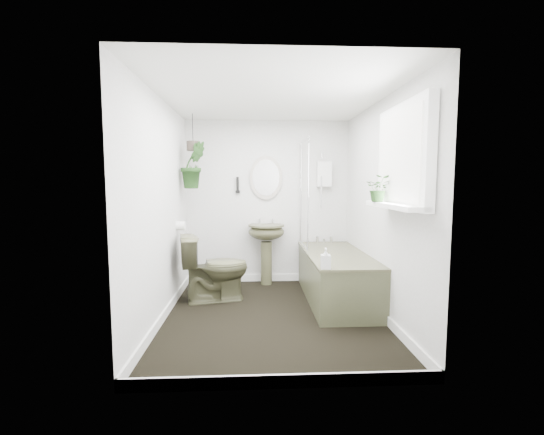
{
  "coord_description": "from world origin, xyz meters",
  "views": [
    {
      "loc": [
        -0.2,
        -3.79,
        1.43
      ],
      "look_at": [
        0.0,
        0.15,
        1.05
      ],
      "focal_mm": 24.0,
      "sensor_mm": 36.0,
      "label": 1
    }
  ],
  "objects": [
    {
      "name": "floor",
      "position": [
        0.0,
        0.0,
        -0.01
      ],
      "size": [
        2.3,
        2.8,
        0.02
      ],
      "primitive_type": "cube",
      "color": "black",
      "rests_on": "ground"
    },
    {
      "name": "ceiling",
      "position": [
        0.0,
        0.0,
        2.31
      ],
      "size": [
        2.3,
        2.8,
        0.02
      ],
      "primitive_type": "cube",
      "color": "white",
      "rests_on": "ground"
    },
    {
      "name": "wall_back",
      "position": [
        0.0,
        1.41,
        1.15
      ],
      "size": [
        2.3,
        0.02,
        2.3
      ],
      "primitive_type": "cube",
      "color": "silver",
      "rests_on": "ground"
    },
    {
      "name": "wall_front",
      "position": [
        0.0,
        -1.41,
        1.15
      ],
      "size": [
        2.3,
        0.02,
        2.3
      ],
      "primitive_type": "cube",
      "color": "silver",
      "rests_on": "ground"
    },
    {
      "name": "wall_left",
      "position": [
        -1.16,
        0.0,
        1.15
      ],
      "size": [
        0.02,
        2.8,
        2.3
      ],
      "primitive_type": "cube",
      "color": "silver",
      "rests_on": "ground"
    },
    {
      "name": "wall_right",
      "position": [
        1.16,
        0.0,
        1.15
      ],
      "size": [
        0.02,
        2.8,
        2.3
      ],
      "primitive_type": "cube",
      "color": "silver",
      "rests_on": "ground"
    },
    {
      "name": "skirting",
      "position": [
        0.0,
        0.0,
        0.05
      ],
      "size": [
        2.3,
        2.8,
        0.1
      ],
      "primitive_type": "cube",
      "color": "white",
      "rests_on": "floor"
    },
    {
      "name": "bathtub",
      "position": [
        0.8,
        0.5,
        0.29
      ],
      "size": [
        0.72,
        1.72,
        0.58
      ],
      "primitive_type": null,
      "color": "#48482F",
      "rests_on": "floor"
    },
    {
      "name": "bath_screen",
      "position": [
        0.47,
        0.99,
        1.28
      ],
      "size": [
        0.04,
        0.72,
        1.4
      ],
      "primitive_type": null,
      "color": "silver",
      "rests_on": "bathtub"
    },
    {
      "name": "shower_box",
      "position": [
        0.8,
        1.34,
        1.55
      ],
      "size": [
        0.2,
        0.1,
        0.35
      ],
      "primitive_type": "cube",
      "color": "white",
      "rests_on": "wall_back"
    },
    {
      "name": "oval_mirror",
      "position": [
        -0.02,
        1.37,
        1.5
      ],
      "size": [
        0.46,
        0.03,
        0.62
      ],
      "primitive_type": "ellipsoid",
      "color": "#B6AB9E",
      "rests_on": "wall_back"
    },
    {
      "name": "wall_sconce",
      "position": [
        -0.42,
        1.36,
        1.4
      ],
      "size": [
        0.04,
        0.04,
        0.22
      ],
      "primitive_type": "cylinder",
      "color": "black",
      "rests_on": "wall_back"
    },
    {
      "name": "toilet_roll_holder",
      "position": [
        -1.1,
        0.7,
        0.9
      ],
      "size": [
        0.11,
        0.11,
        0.11
      ],
      "primitive_type": "cylinder",
      "rotation": [
        0.0,
        1.57,
        0.0
      ],
      "color": "white",
      "rests_on": "wall_left"
    },
    {
      "name": "window_recess",
      "position": [
        1.09,
        -0.7,
        1.65
      ],
      "size": [
        0.08,
        1.0,
        0.9
      ],
      "primitive_type": "cube",
      "color": "white",
      "rests_on": "wall_right"
    },
    {
      "name": "window_sill",
      "position": [
        1.02,
        -0.7,
        1.23
      ],
      "size": [
        0.18,
        1.0,
        0.04
      ],
      "primitive_type": "cube",
      "color": "white",
      "rests_on": "wall_right"
    },
    {
      "name": "window_blinds",
      "position": [
        1.04,
        -0.7,
        1.65
      ],
      "size": [
        0.01,
        0.86,
        0.76
      ],
      "primitive_type": "cube",
      "color": "white",
      "rests_on": "wall_right"
    },
    {
      "name": "toilet",
      "position": [
        -0.67,
        0.56,
        0.4
      ],
      "size": [
        0.87,
        0.61,
        0.81
      ],
      "primitive_type": "imported",
      "rotation": [
        0.0,
        0.0,
        1.79
      ],
      "color": "#48482F",
      "rests_on": "floor"
    },
    {
      "name": "pedestal_sink",
      "position": [
        -0.02,
        1.24,
        0.43
      ],
      "size": [
        0.51,
        0.43,
        0.85
      ],
      "primitive_type": null,
      "rotation": [
        0.0,
        0.0,
        0.01
      ],
      "color": "#48482F",
      "rests_on": "floor"
    },
    {
      "name": "sill_plant",
      "position": [
        0.97,
        -0.45,
        1.37
      ],
      "size": [
        0.28,
        0.27,
        0.25
      ],
      "primitive_type": "imported",
      "rotation": [
        0.0,
        0.0,
        -0.4
      ],
      "color": "black",
      "rests_on": "window_sill"
    },
    {
      "name": "hanging_plant",
      "position": [
        -0.97,
        0.95,
        1.65
      ],
      "size": [
        0.42,
        0.4,
        0.6
      ],
      "primitive_type": "imported",
      "rotation": [
        0.0,
        0.0,
        0.57
      ],
      "color": "black",
      "rests_on": "ceiling"
    },
    {
      "name": "soap_bottle",
      "position": [
        0.51,
        -0.29,
        0.68
      ],
      "size": [
        0.1,
        0.1,
        0.21
      ],
      "primitive_type": "imported",
      "rotation": [
        0.0,
        0.0,
        -0.1
      ],
      "color": "black",
      "rests_on": "bathtub"
    },
    {
      "name": "hanging_pot",
      "position": [
        -0.97,
        0.95,
        1.89
      ],
      "size": [
        0.16,
        0.16,
        0.12
      ],
      "primitive_type": "cylinder",
      "color": "#3D332C",
      "rests_on": "ceiling"
    }
  ]
}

